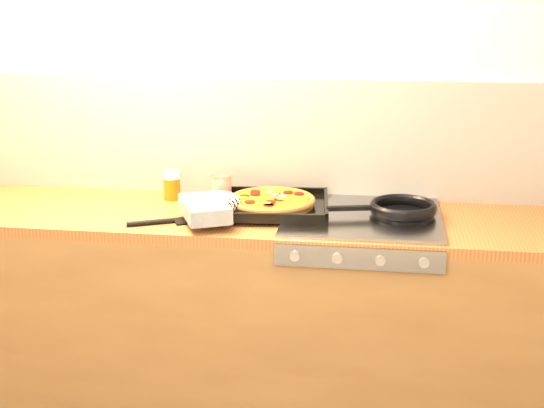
% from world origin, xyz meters
% --- Properties ---
extents(room_shell, '(3.20, 3.20, 3.20)m').
position_xyz_m(room_shell, '(0.00, 1.39, 1.15)').
color(room_shell, white).
rests_on(room_shell, ground).
extents(counter_run, '(3.20, 0.62, 0.90)m').
position_xyz_m(counter_run, '(0.00, 1.10, 0.45)').
color(counter_run, brown).
rests_on(counter_run, ground).
extents(stovetop, '(0.60, 0.56, 0.02)m').
position_xyz_m(stovetop, '(0.45, 1.10, 0.91)').
color(stovetop, gray).
rests_on(stovetop, counter_run).
extents(pizza_on_tray, '(0.60, 0.55, 0.08)m').
position_xyz_m(pizza_on_tray, '(0.03, 1.09, 0.95)').
color(pizza_on_tray, black).
rests_on(pizza_on_tray, stovetop).
extents(frying_pan, '(0.45, 0.31, 0.04)m').
position_xyz_m(frying_pan, '(0.60, 1.12, 0.94)').
color(frying_pan, black).
rests_on(frying_pan, stovetop).
extents(tomato_can, '(0.11, 0.11, 0.12)m').
position_xyz_m(tomato_can, '(-0.13, 1.24, 0.96)').
color(tomato_can, maroon).
rests_on(tomato_can, counter_run).
extents(juice_glass, '(0.09, 0.09, 0.12)m').
position_xyz_m(juice_glass, '(-0.35, 1.26, 0.96)').
color(juice_glass, '#C65A0B').
rests_on(juice_glass, counter_run).
extents(wooden_spoon, '(0.28, 0.14, 0.02)m').
position_xyz_m(wooden_spoon, '(0.19, 1.26, 0.91)').
color(wooden_spoon, '#A58546').
rests_on(wooden_spoon, counter_run).
extents(black_spatula, '(0.28, 0.17, 0.02)m').
position_xyz_m(black_spatula, '(-0.29, 0.93, 0.91)').
color(black_spatula, black).
rests_on(black_spatula, counter_run).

